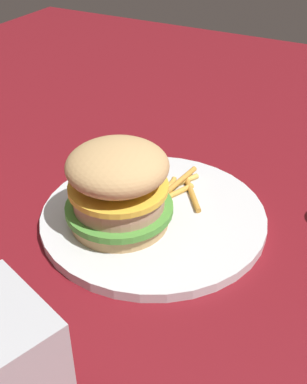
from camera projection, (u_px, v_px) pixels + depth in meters
The scene contains 5 objects.
ground_plane at pixel (166, 233), 0.58m from camera, with size 1.60×1.60×0.00m, color maroon.
plate at pixel (154, 216), 0.60m from camera, with size 0.27×0.27×0.01m, color silver.
sandwich at pixel (118, 186), 0.55m from camera, with size 0.12×0.12×0.10m.
fries_pile at pixel (178, 189), 0.63m from camera, with size 0.10×0.07×0.01m.
napkin_dispenser at pixel (8, 358), 0.37m from camera, with size 0.09×0.06×0.10m, color #B7BABF.
Camera 1 is at (0.41, 0.20, 0.36)m, focal length 45.94 mm.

